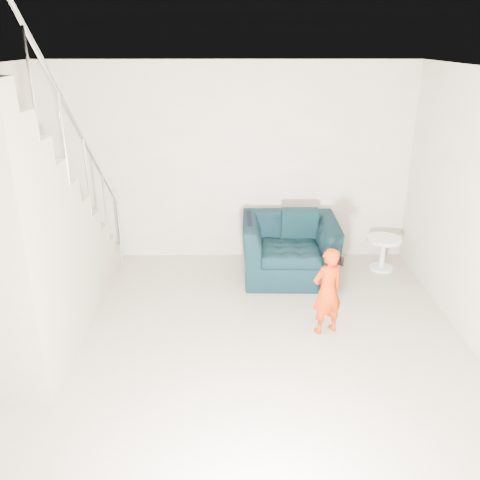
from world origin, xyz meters
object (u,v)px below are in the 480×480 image
armchair (289,248)px  side_table (383,248)px  toddler (327,291)px  staircase (23,256)px

armchair → side_table: bearing=10.1°
toddler → staircase: staircase is taller
armchair → side_table: size_ratio=2.63×
armchair → staircase: bearing=-150.5°
toddler → armchair: bearing=-103.1°
side_table → staircase: 4.48m
toddler → staircase: bearing=-21.6°
armchair → staircase: staircase is taller
toddler → side_table: bearing=-146.9°
toddler → staircase: size_ratio=0.27×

